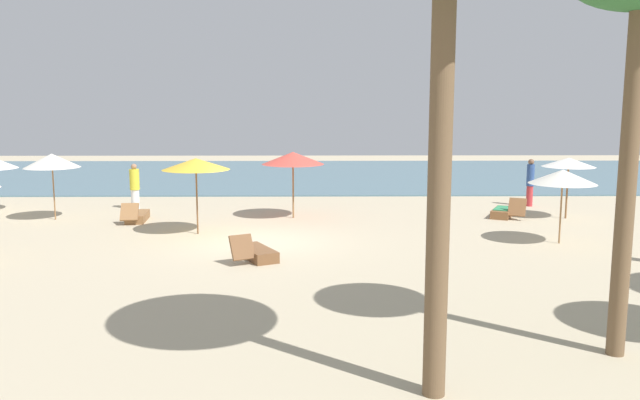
{
  "coord_description": "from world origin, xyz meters",
  "views": [
    {
      "loc": [
        1.61,
        -18.15,
        4.01
      ],
      "look_at": [
        1.82,
        0.86,
        1.1
      ],
      "focal_mm": 36.28,
      "sensor_mm": 36.0,
      "label": 1
    }
  ],
  "objects_px": {
    "lounger_1": "(256,253)",
    "umbrella_3": "(293,158)",
    "lounger_0": "(504,212)",
    "person_2": "(135,187)",
    "umbrella_4": "(563,177)",
    "umbrella_5": "(196,164)",
    "umbrella_1": "(52,161)",
    "person_0": "(530,182)",
    "umbrella_6": "(569,162)",
    "lounger_2": "(137,216)"
  },
  "relations": [
    {
      "from": "lounger_0",
      "to": "umbrella_6",
      "type": "bearing_deg",
      "value": -8.64
    },
    {
      "from": "umbrella_1",
      "to": "person_2",
      "type": "bearing_deg",
      "value": 44.0
    },
    {
      "from": "umbrella_1",
      "to": "umbrella_4",
      "type": "relative_size",
      "value": 1.07
    },
    {
      "from": "umbrella_6",
      "to": "lounger_2",
      "type": "distance_m",
      "value": 14.81
    },
    {
      "from": "umbrella_1",
      "to": "lounger_1",
      "type": "distance_m",
      "value": 9.48
    },
    {
      "from": "umbrella_4",
      "to": "lounger_0",
      "type": "xyz_separation_m",
      "value": [
        -0.33,
        4.27,
        -1.73
      ]
    },
    {
      "from": "umbrella_1",
      "to": "umbrella_4",
      "type": "distance_m",
      "value": 16.33
    },
    {
      "from": "lounger_1",
      "to": "lounger_2",
      "type": "bearing_deg",
      "value": 129.89
    },
    {
      "from": "umbrella_6",
      "to": "person_2",
      "type": "distance_m",
      "value": 15.58
    },
    {
      "from": "umbrella_4",
      "to": "lounger_2",
      "type": "distance_m",
      "value": 13.58
    },
    {
      "from": "umbrella_3",
      "to": "umbrella_4",
      "type": "distance_m",
      "value": 8.75
    },
    {
      "from": "umbrella_4",
      "to": "person_0",
      "type": "height_order",
      "value": "umbrella_4"
    },
    {
      "from": "umbrella_3",
      "to": "umbrella_5",
      "type": "bearing_deg",
      "value": -136.44
    },
    {
      "from": "lounger_2",
      "to": "person_0",
      "type": "relative_size",
      "value": 0.95
    },
    {
      "from": "umbrella_1",
      "to": "umbrella_4",
      "type": "height_order",
      "value": "umbrella_1"
    },
    {
      "from": "umbrella_6",
      "to": "person_0",
      "type": "distance_m",
      "value": 2.84
    },
    {
      "from": "lounger_1",
      "to": "person_0",
      "type": "height_order",
      "value": "person_0"
    },
    {
      "from": "umbrella_6",
      "to": "lounger_2",
      "type": "height_order",
      "value": "umbrella_6"
    },
    {
      "from": "person_2",
      "to": "umbrella_1",
      "type": "bearing_deg",
      "value": -136.0
    },
    {
      "from": "umbrella_1",
      "to": "lounger_2",
      "type": "distance_m",
      "value": 3.44
    },
    {
      "from": "umbrella_6",
      "to": "person_0",
      "type": "bearing_deg",
      "value": 98.45
    },
    {
      "from": "umbrella_3",
      "to": "person_2",
      "type": "bearing_deg",
      "value": 162.65
    },
    {
      "from": "umbrella_5",
      "to": "person_2",
      "type": "height_order",
      "value": "umbrella_5"
    },
    {
      "from": "umbrella_1",
      "to": "umbrella_3",
      "type": "bearing_deg",
      "value": 1.64
    },
    {
      "from": "lounger_1",
      "to": "person_2",
      "type": "bearing_deg",
      "value": 123.62
    },
    {
      "from": "umbrella_1",
      "to": "person_0",
      "type": "height_order",
      "value": "umbrella_1"
    },
    {
      "from": "umbrella_4",
      "to": "lounger_2",
      "type": "bearing_deg",
      "value": 164.53
    },
    {
      "from": "umbrella_4",
      "to": "lounger_1",
      "type": "distance_m",
      "value": 8.85
    },
    {
      "from": "lounger_0",
      "to": "umbrella_5",
      "type": "bearing_deg",
      "value": -164.6
    },
    {
      "from": "lounger_1",
      "to": "umbrella_3",
      "type": "bearing_deg",
      "value": 82.41
    },
    {
      "from": "umbrella_5",
      "to": "person_2",
      "type": "distance_m",
      "value": 5.68
    },
    {
      "from": "umbrella_4",
      "to": "lounger_1",
      "type": "xyz_separation_m",
      "value": [
        -8.49,
        -1.77,
        -1.74
      ]
    },
    {
      "from": "lounger_2",
      "to": "person_0",
      "type": "xyz_separation_m",
      "value": [
        14.31,
        3.0,
        0.78
      ]
    },
    {
      "from": "lounger_2",
      "to": "umbrella_6",
      "type": "bearing_deg",
      "value": 1.43
    },
    {
      "from": "lounger_0",
      "to": "lounger_1",
      "type": "xyz_separation_m",
      "value": [
        -8.17,
        -6.04,
        -0.01
      ]
    },
    {
      "from": "umbrella_3",
      "to": "umbrella_5",
      "type": "xyz_separation_m",
      "value": [
        -2.84,
        -2.7,
        0.06
      ]
    },
    {
      "from": "umbrella_4",
      "to": "lounger_2",
      "type": "xyz_separation_m",
      "value": [
        -12.98,
        3.59,
        -1.74
      ]
    },
    {
      "from": "umbrella_1",
      "to": "umbrella_5",
      "type": "distance_m",
      "value": 5.85
    },
    {
      "from": "person_0",
      "to": "umbrella_3",
      "type": "bearing_deg",
      "value": -164.92
    },
    {
      "from": "umbrella_6",
      "to": "lounger_1",
      "type": "bearing_deg",
      "value": -150.72
    },
    {
      "from": "umbrella_4",
      "to": "lounger_0",
      "type": "height_order",
      "value": "umbrella_4"
    },
    {
      "from": "person_0",
      "to": "umbrella_4",
      "type": "bearing_deg",
      "value": -101.44
    },
    {
      "from": "umbrella_6",
      "to": "person_0",
      "type": "xyz_separation_m",
      "value": [
        -0.39,
        2.63,
        -0.99
      ]
    },
    {
      "from": "umbrella_1",
      "to": "umbrella_3",
      "type": "distance_m",
      "value": 8.15
    },
    {
      "from": "person_2",
      "to": "umbrella_5",
      "type": "bearing_deg",
      "value": -55.56
    },
    {
      "from": "umbrella_5",
      "to": "lounger_1",
      "type": "xyz_separation_m",
      "value": [
        2.05,
        -3.23,
        -1.97
      ]
    },
    {
      "from": "lounger_2",
      "to": "person_2",
      "type": "height_order",
      "value": "person_2"
    },
    {
      "from": "lounger_0",
      "to": "person_2",
      "type": "xyz_separation_m",
      "value": [
        -13.35,
        1.75,
        0.68
      ]
    },
    {
      "from": "umbrella_1",
      "to": "person_0",
      "type": "bearing_deg",
      "value": 8.83
    },
    {
      "from": "umbrella_1",
      "to": "lounger_0",
      "type": "xyz_separation_m",
      "value": [
        15.52,
        0.35,
        -1.84
      ]
    }
  ]
}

